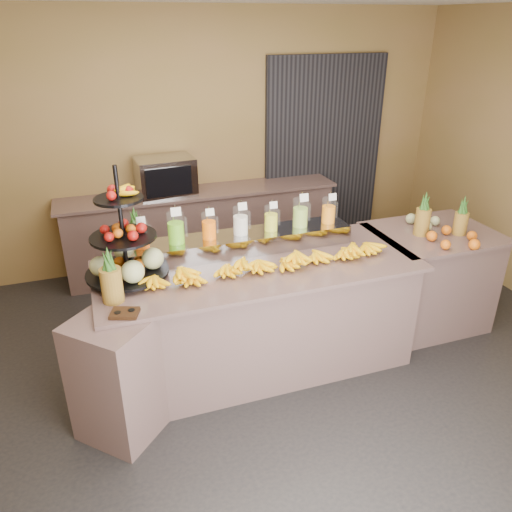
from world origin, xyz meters
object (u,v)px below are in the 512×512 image
condiment_caddy (125,313)px  right_fruit_pile (446,231)px  pitcher_tray (241,243)px  fruit_stand (131,250)px  banana_heap (271,260)px  oven_warmer (165,176)px

condiment_caddy → right_fruit_pile: (2.74, 0.35, 0.06)m
right_fruit_pile → pitcher_tray: bearing=168.9°
fruit_stand → condiment_caddy: 0.56m
fruit_stand → right_fruit_pile: bearing=3.4°
condiment_caddy → banana_heap: bearing=16.3°
right_fruit_pile → oven_warmer: size_ratio=0.75×
oven_warmer → pitcher_tray: bearing=-83.5°
condiment_caddy → oven_warmer: oven_warmer is taller
condiment_caddy → oven_warmer: bearing=73.8°
banana_heap → fruit_stand: bearing=169.7°
banana_heap → right_fruit_pile: size_ratio=4.34×
right_fruit_pile → oven_warmer: oven_warmer is taller
banana_heap → oven_warmer: (-0.44, 2.03, 0.13)m
banana_heap → condiment_caddy: (-1.12, -0.33, -0.05)m
banana_heap → right_fruit_pile: right_fruit_pile is taller
condiment_caddy → pitcher_tray: bearing=34.6°
oven_warmer → banana_heap: bearing=-82.0°
pitcher_tray → condiment_caddy: 1.22m
condiment_caddy → right_fruit_pile: size_ratio=0.39×
right_fruit_pile → fruit_stand: bearing=176.5°
banana_heap → fruit_stand: 1.04m
pitcher_tray → fruit_stand: fruit_stand is taller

